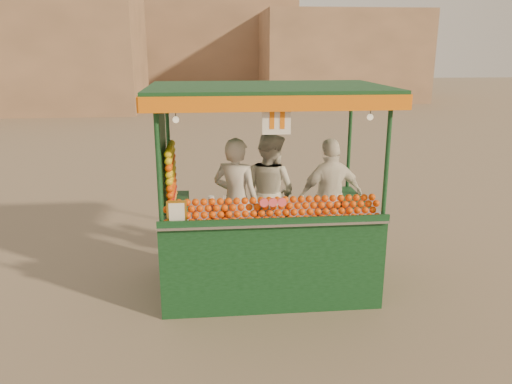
{
  "coord_description": "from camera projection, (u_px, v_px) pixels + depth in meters",
  "views": [
    {
      "loc": [
        -0.86,
        -5.9,
        2.97
      ],
      "look_at": [
        -0.27,
        0.07,
        1.25
      ],
      "focal_mm": 35.28,
      "sensor_mm": 36.0,
      "label": 1
    }
  ],
  "objects": [
    {
      "name": "vendor_left",
      "position": [
        236.0,
        201.0,
        6.37
      ],
      "size": [
        0.7,
        0.59,
        1.62
      ],
      "rotation": [
        0.0,
        0.0,
        2.73
      ],
      "color": "beige",
      "rests_on": "ground"
    },
    {
      "name": "building_right",
      "position": [
        339.0,
        56.0,
        29.46
      ],
      "size": [
        9.0,
        6.0,
        5.0
      ],
      "primitive_type": "cube",
      "color": "#A27A5C",
      "rests_on": "ground"
    },
    {
      "name": "building_center",
      "position": [
        188.0,
        40.0,
        34.08
      ],
      "size": [
        14.0,
        7.0,
        7.0
      ],
      "primitive_type": "cube",
      "color": "#A27A5C",
      "rests_on": "ground"
    },
    {
      "name": "vendor_right",
      "position": [
        330.0,
        197.0,
        6.62
      ],
      "size": [
        0.97,
        0.57,
        1.56
      ],
      "rotation": [
        0.0,
        0.0,
        3.35
      ],
      "color": "white",
      "rests_on": "ground"
    },
    {
      "name": "ground",
      "position": [
        277.0,
        285.0,
        6.54
      ],
      "size": [
        90.0,
        90.0,
        0.0
      ],
      "primitive_type": "plane",
      "color": "#766754",
      "rests_on": "ground"
    },
    {
      "name": "building_left",
      "position": [
        34.0,
        47.0,
        24.0
      ],
      "size": [
        10.0,
        6.0,
        6.0
      ],
      "primitive_type": "cube",
      "color": "#A27A5C",
      "rests_on": "ground"
    },
    {
      "name": "vendor_middle",
      "position": [
        269.0,
        192.0,
        6.78
      ],
      "size": [
        0.98,
        0.99,
        1.61
      ],
      "rotation": [
        0.0,
        0.0,
        2.35
      ],
      "color": "silver",
      "rests_on": "ground"
    },
    {
      "name": "juice_cart",
      "position": [
        262.0,
        227.0,
        6.21
      ],
      "size": [
        2.8,
        1.82,
        2.55
      ],
      "color": "black",
      "rests_on": "ground"
    }
  ]
}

